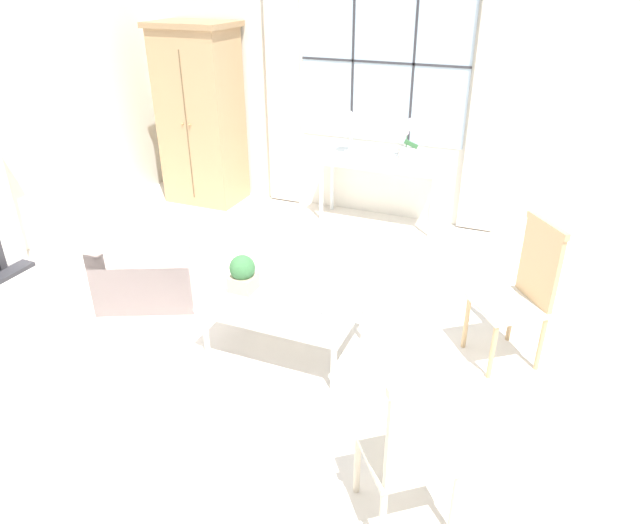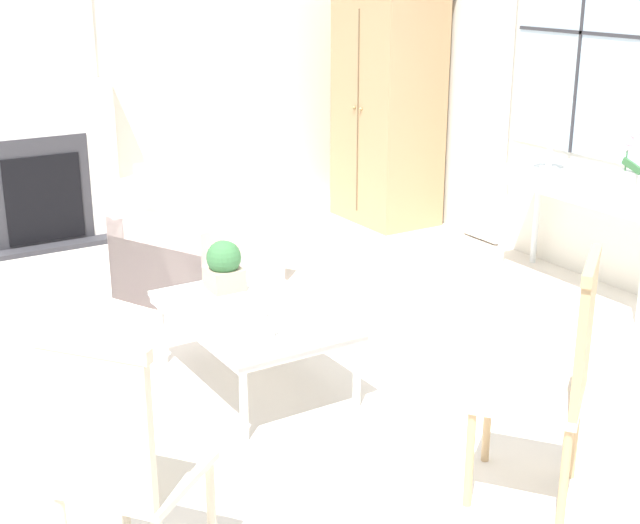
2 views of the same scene
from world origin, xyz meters
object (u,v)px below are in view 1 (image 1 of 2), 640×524
object	(u,v)px
table_lamp	(351,121)
armchair_upholstered	(149,262)
side_chair_wooden	(524,286)
coffee_table	(286,304)
potted_plant_small	(243,273)
potted_orchid	(407,142)
accent_chair_wooden	(417,445)
pillar_candle	(328,312)
console_table	(381,163)
armoire	(201,115)

from	to	relation	value
table_lamp	armchair_upholstered	xyz separation A→B (m)	(-1.08, -2.18, -0.85)
side_chair_wooden	coffee_table	size ratio (longest dim) A/B	0.98
armchair_upholstered	potted_plant_small	distance (m)	1.23
potted_plant_small	potted_orchid	bearing A→B (deg)	78.09
side_chair_wooden	potted_orchid	bearing A→B (deg)	124.70
armchair_upholstered	accent_chair_wooden	bearing A→B (deg)	-28.80
coffee_table	pillar_candle	distance (m)	0.41
table_lamp	coffee_table	distance (m)	2.66
accent_chair_wooden	coffee_table	distance (m)	1.73
table_lamp	potted_orchid	bearing A→B (deg)	5.03
potted_orchid	console_table	bearing A→B (deg)	178.70
armchair_upholstered	pillar_candle	world-z (taller)	armchair_upholstered
armchair_upholstered	side_chair_wooden	size ratio (longest dim) A/B	1.06
potted_orchid	pillar_candle	bearing A→B (deg)	-86.00
potted_plant_small	pillar_candle	distance (m)	0.75
side_chair_wooden	pillar_candle	world-z (taller)	side_chair_wooden
potted_orchid	armchair_upholstered	world-z (taller)	potted_orchid
side_chair_wooden	armchair_upholstered	bearing A→B (deg)	-175.94
console_table	armchair_upholstered	bearing A→B (deg)	-122.26
side_chair_wooden	pillar_candle	distance (m)	1.39
side_chair_wooden	coffee_table	distance (m)	1.69
accent_chair_wooden	pillar_candle	distance (m)	1.37
coffee_table	armoire	bearing A→B (deg)	132.37
armchair_upholstered	coffee_table	bearing A→B (deg)	-12.72
coffee_table	potted_orchid	bearing A→B (deg)	85.81
table_lamp	accent_chair_wooden	distance (m)	4.10
pillar_candle	armoire	bearing A→B (deg)	135.41
accent_chair_wooden	armchair_upholstered	bearing A→B (deg)	151.20
potted_plant_small	armoire	bearing A→B (deg)	127.71
pillar_candle	console_table	bearing A→B (deg)	99.68
coffee_table	potted_plant_small	world-z (taller)	potted_plant_small
armoire	table_lamp	size ratio (longest dim) A/B	4.58
table_lamp	accent_chair_wooden	bearing A→B (deg)	-65.69
armoire	potted_orchid	size ratio (longest dim) A/B	4.95
armchair_upholstered	coffee_table	distance (m)	1.54
potted_orchid	accent_chair_wooden	xyz separation A→B (m)	(1.06, -3.75, -0.39)
side_chair_wooden	potted_plant_small	bearing A→B (deg)	-164.16
side_chair_wooden	pillar_candle	xyz separation A→B (m)	(-1.21, -0.68, -0.11)
armchair_upholstered	pillar_candle	xyz separation A→B (m)	(1.88, -0.46, 0.21)
console_table	accent_chair_wooden	distance (m)	3.99
console_table	table_lamp	bearing A→B (deg)	-169.86
side_chair_wooden	coffee_table	xyz separation A→B (m)	(-1.59, -0.56, -0.20)
potted_plant_small	table_lamp	bearing A→B (deg)	91.46
armchair_upholstered	accent_chair_wooden	distance (m)	3.16
table_lamp	potted_plant_small	xyz separation A→B (m)	(0.06, -2.51, -0.56)
table_lamp	pillar_candle	size ratio (longest dim) A/B	3.47
console_table	coffee_table	xyz separation A→B (m)	(0.08, -2.58, -0.31)
accent_chair_wooden	pillar_candle	size ratio (longest dim) A/B	8.01
potted_orchid	potted_plant_small	size ratio (longest dim) A/B	1.48
table_lamp	coffee_table	bearing A→B (deg)	-80.62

